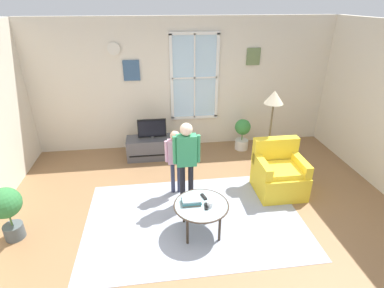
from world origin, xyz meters
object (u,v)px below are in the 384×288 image
at_px(armchair, 279,174).
at_px(cup, 210,204).
at_px(person_green_shirt, 186,155).
at_px(potted_plant_by_window, 242,132).
at_px(tv_stand, 153,148).
at_px(remote_near_cup, 206,206).
at_px(book_stack, 191,201).
at_px(remote_near_books, 204,197).
at_px(television, 152,128).
at_px(potted_plant_corner, 7,208).
at_px(coffee_table, 201,206).
at_px(floor_lamp, 273,106).
at_px(person_pink_shirt, 175,155).

height_order(armchair, cup, armchair).
xyz_separation_m(person_green_shirt, potted_plant_by_window, (1.40, 1.73, -0.47)).
relative_size(tv_stand, remote_near_cup, 7.47).
relative_size(book_stack, remote_near_books, 1.85).
bearing_deg(remote_near_cup, television, 106.09).
height_order(remote_near_cup, potted_plant_corner, potted_plant_corner).
relative_size(coffee_table, remote_near_cup, 5.39).
bearing_deg(television, armchair, -35.64).
bearing_deg(cup, remote_near_books, 102.59).
height_order(cup, floor_lamp, floor_lamp).
bearing_deg(floor_lamp, person_pink_shirt, -168.99).
xyz_separation_m(cup, floor_lamp, (1.31, 1.38, 0.84)).
bearing_deg(armchair, tv_stand, 144.31).
height_order(book_stack, person_green_shirt, person_green_shirt).
relative_size(tv_stand, person_green_shirt, 0.77).
relative_size(tv_stand, coffee_table, 1.39).
distance_m(remote_near_books, potted_plant_corner, 2.60).
bearing_deg(remote_near_books, potted_plant_corner, 178.82).
bearing_deg(floor_lamp, person_green_shirt, -157.64).
distance_m(remote_near_cup, person_green_shirt, 0.86).
relative_size(television, potted_plant_by_window, 0.82).
bearing_deg(floor_lamp, television, 154.76).
bearing_deg(cup, coffee_table, 153.43).
bearing_deg(coffee_table, television, 105.18).
distance_m(television, potted_plant_by_window, 1.93).
relative_size(tv_stand, floor_lamp, 0.65).
bearing_deg(person_green_shirt, remote_near_books, -71.46).
bearing_deg(cup, floor_lamp, 46.47).
bearing_deg(book_stack, remote_near_books, 30.11).
relative_size(cup, remote_near_books, 0.59).
height_order(television, potted_plant_by_window, television).
height_order(armchair, floor_lamp, floor_lamp).
bearing_deg(floor_lamp, cup, -133.53).
height_order(book_stack, person_pink_shirt, person_pink_shirt).
relative_size(coffee_table, potted_plant_corner, 0.97).
height_order(armchair, remote_near_cup, armchair).
bearing_deg(person_green_shirt, book_stack, -90.96).
height_order(remote_near_books, remote_near_cup, same).
bearing_deg(book_stack, tv_stand, 102.41).
bearing_deg(remote_near_books, armchair, 25.21).
xyz_separation_m(armchair, cup, (-1.33, -0.86, 0.17)).
distance_m(armchair, remote_near_books, 1.53).
relative_size(television, coffee_table, 0.74).
relative_size(television, armchair, 0.64).
xyz_separation_m(tv_stand, potted_plant_corner, (-1.92, -2.08, 0.28)).
height_order(book_stack, potted_plant_corner, potted_plant_corner).
xyz_separation_m(coffee_table, remote_near_books, (0.06, 0.16, 0.04)).
bearing_deg(coffee_table, floor_lamp, 43.01).
distance_m(television, remote_near_books, 2.24).
relative_size(armchair, potted_plant_by_window, 1.28).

